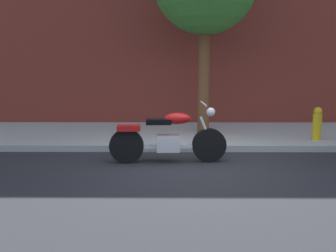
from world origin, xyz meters
TOP-DOWN VIEW (x-y plane):
  - ground_plane at (0.00, 0.00)m, footprint 60.00×60.00m
  - sidewalk at (0.00, 2.82)m, footprint 23.74×3.18m
  - motorcycle at (-0.52, 0.40)m, footprint 2.26×0.70m
  - fire_hydrant at (2.92, 1.88)m, footprint 0.20×0.20m

SIDE VIEW (x-z plane):
  - ground_plane at x=0.00m, z-range 0.00..0.00m
  - sidewalk at x=0.00m, z-range 0.00..0.14m
  - fire_hydrant at x=2.92m, z-range 0.00..0.91m
  - motorcycle at x=-0.52m, z-range -0.11..1.05m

